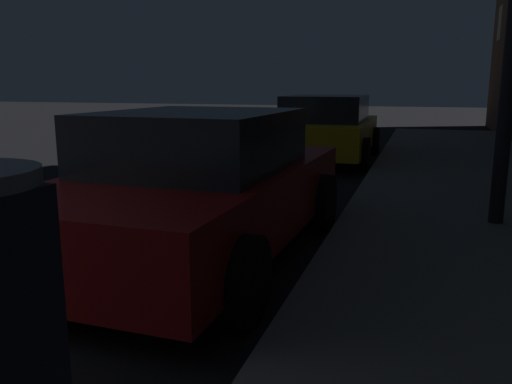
{
  "coord_description": "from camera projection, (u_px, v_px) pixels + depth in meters",
  "views": [
    {
      "loc": [
        4.87,
        -0.91,
        1.68
      ],
      "look_at": [
        4.07,
        1.6,
        1.13
      ],
      "focal_mm": 36.65,
      "sensor_mm": 36.0,
      "label": 1
    }
  ],
  "objects": [
    {
      "name": "car_yellow_cab",
      "position": [
        327.0,
        128.0,
        11.52
      ],
      "size": [
        2.13,
        4.18,
        1.43
      ],
      "color": "gold",
      "rests_on": "ground"
    },
    {
      "name": "car_red",
      "position": [
        200.0,
        187.0,
        5.06
      ],
      "size": [
        2.16,
        4.23,
        1.43
      ],
      "color": "maroon",
      "rests_on": "ground"
    }
  ]
}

